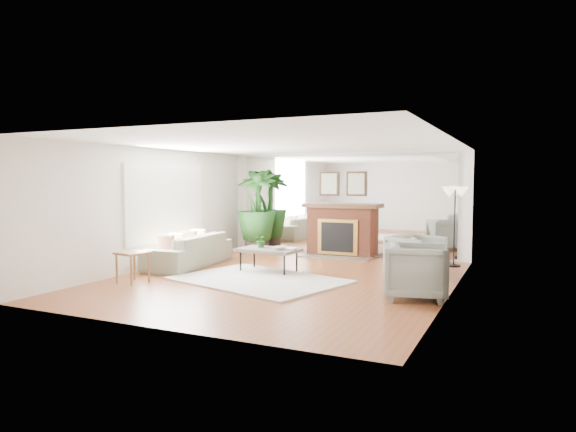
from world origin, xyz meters
The scene contains 18 objects.
ground centered at (0.00, 0.00, 0.00)m, with size 7.00×7.00×0.00m, color brown.
wall_left centered at (-2.99, 0.00, 1.25)m, with size 0.02×7.00×2.50m, color silver.
wall_right centered at (2.99, 0.00, 1.25)m, with size 0.02×7.00×2.50m, color silver.
wall_back centered at (0.00, 3.49, 1.25)m, with size 6.00×0.02×2.50m, color silver.
mirror_panel centered at (0.00, 3.47, 1.25)m, with size 5.40×0.04×2.40m, color silver.
window_panel centered at (-2.96, 0.40, 1.35)m, with size 0.04×2.40×1.50m, color #B2E09E.
fireplace centered at (0.00, 3.26, 0.66)m, with size 1.85×0.83×2.05m.
area_rug centered at (-0.33, -0.29, 0.02)m, with size 2.94×2.10×0.03m, color beige.
coffee_table centered at (-0.56, 0.54, 0.44)m, with size 1.25×0.79×0.48m.
sofa centered at (-2.45, 0.50, 0.34)m, with size 2.33×0.91×0.68m, color gray.
armchair_back centered at (2.18, 1.34, 0.40)m, with size 0.85×0.87×0.80m, color gray.
armchair_front centered at (2.55, -0.51, 0.43)m, with size 0.92×0.94×0.86m, color gray.
side_table centered at (-2.29, -1.40, 0.47)m, with size 0.56×0.56×0.56m.
potted_ficus centered at (-2.20, 3.10, 1.13)m, with size 1.08×1.08×2.12m.
floor_lamp centered at (2.70, 2.83, 1.45)m, with size 0.55×0.31×1.70m.
tabletop_plant centered at (-0.77, 0.64, 0.63)m, with size 0.26×0.23×0.29m, color #25561F.
fruit_bowl centered at (-0.29, 0.47, 0.51)m, with size 0.25×0.25×0.06m, color olive.
book centered at (-0.24, 0.60, 0.49)m, with size 0.23×0.31×0.02m, color olive.
Camera 1 is at (4.06, -8.47, 1.84)m, focal length 32.00 mm.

